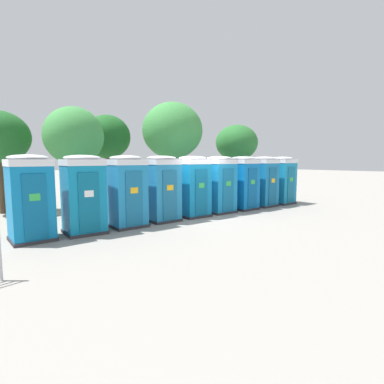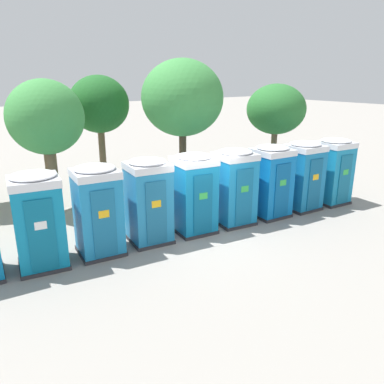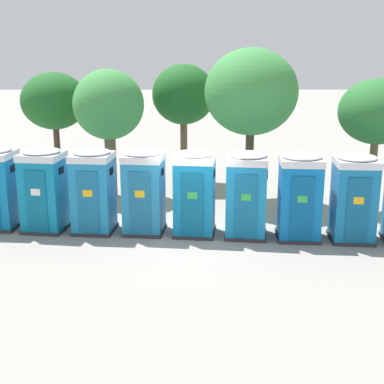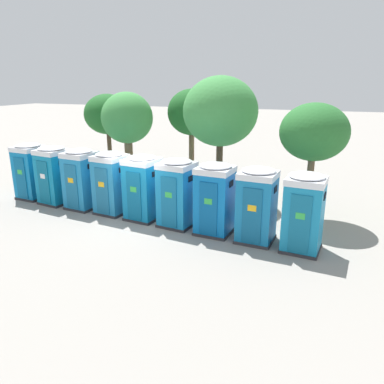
{
  "view_description": "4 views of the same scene",
  "coord_description": "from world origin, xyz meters",
  "views": [
    {
      "loc": [
        -8.74,
        -8.64,
        2.39
      ],
      "look_at": [
        -0.04,
        0.2,
        1.04
      ],
      "focal_mm": 28.0,
      "sensor_mm": 36.0,
      "label": 1
    },
    {
      "loc": [
        -6.46,
        -8.8,
        4.77
      ],
      "look_at": [
        -0.06,
        0.21,
        1.34
      ],
      "focal_mm": 35.0,
      "sensor_mm": 36.0,
      "label": 2
    },
    {
      "loc": [
        -0.17,
        -14.96,
        5.36
      ],
      "look_at": [
        -0.05,
        0.2,
        1.31
      ],
      "focal_mm": 50.0,
      "sensor_mm": 36.0,
      "label": 3
    },
    {
      "loc": [
        6.65,
        -12.04,
        5.23
      ],
      "look_at": [
        2.16,
        -0.04,
        1.39
      ],
      "focal_mm": 35.0,
      "sensor_mm": 36.0,
      "label": 4
    }
  ],
  "objects": [
    {
      "name": "portapotty_3",
      "position": [
        -1.49,
        0.41,
        1.28
      ],
      "size": [
        1.31,
        1.33,
        2.54
      ],
      "color": "#2D2D33",
      "rests_on": "ground"
    },
    {
      "name": "portapotty_4",
      "position": [
        0.03,
        0.23,
        1.28
      ],
      "size": [
        1.34,
        1.34,
        2.54
      ],
      "color": "#2D2D33",
      "rests_on": "ground"
    },
    {
      "name": "ground_plane",
      "position": [
        0.0,
        0.0,
        0.0
      ],
      "size": [
        120.0,
        120.0,
        0.0
      ],
      "primitive_type": "plane",
      "color": "gray"
    },
    {
      "name": "street_tree_0",
      "position": [
        -3.05,
        4.61,
        3.37
      ],
      "size": [
        2.58,
        2.58,
        4.7
      ],
      "color": "brown",
      "rests_on": "ground"
    },
    {
      "name": "portapotty_5",
      "position": [
        1.54,
        0.05,
        1.28
      ],
      "size": [
        1.35,
        1.35,
        2.54
      ],
      "color": "#2D2D33",
      "rests_on": "ground"
    },
    {
      "name": "portapotty_1",
      "position": [
        -4.52,
        0.64,
        1.28
      ],
      "size": [
        1.38,
        1.36,
        2.54
      ],
      "color": "#2D2D33",
      "rests_on": "ground"
    },
    {
      "name": "portapotty_2",
      "position": [
        -3.01,
        0.5,
        1.28
      ],
      "size": [
        1.31,
        1.32,
        2.54
      ],
      "color": "#2D2D33",
      "rests_on": "ground"
    },
    {
      "name": "street_tree_2",
      "position": [
        -0.34,
        6.56,
        3.6
      ],
      "size": [
        2.5,
        2.5,
        4.83
      ],
      "color": "brown",
      "rests_on": "ground"
    },
    {
      "name": "portapotty_6",
      "position": [
        3.04,
        -0.16,
        1.28
      ],
      "size": [
        1.3,
        1.29,
        2.54
      ],
      "color": "#2D2D33",
      "rests_on": "ground"
    },
    {
      "name": "street_tree_4",
      "position": [
        2.03,
        3.81,
        3.92
      ],
      "size": [
        3.25,
        3.25,
        5.44
      ],
      "color": "#4C3826",
      "rests_on": "ground"
    },
    {
      "name": "portapotty_7",
      "position": [
        4.56,
        -0.33,
        1.28
      ],
      "size": [
        1.28,
        1.28,
        2.54
      ],
      "color": "#2D2D33",
      "rests_on": "ground"
    },
    {
      "name": "street_tree_1",
      "position": [
        -5.53,
        6.66,
        3.35
      ],
      "size": [
        2.64,
        2.64,
        4.51
      ],
      "color": "#4C3826",
      "rests_on": "ground"
    },
    {
      "name": "street_tree_3",
      "position": [
        6.02,
        2.51,
        3.37
      ],
      "size": [
        2.53,
        2.53,
        4.47
      ],
      "color": "brown",
      "rests_on": "ground"
    }
  ]
}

